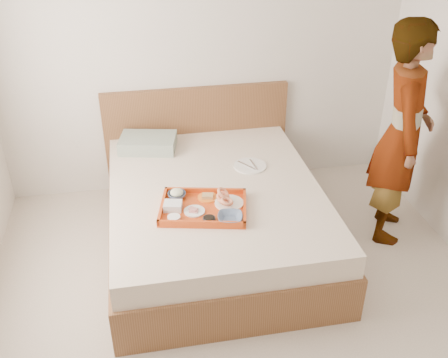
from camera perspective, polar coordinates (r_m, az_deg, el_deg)
ground at (r=3.43m, az=3.21°, el=-17.14°), size 3.50×4.00×0.01m
wall_back at (r=4.44m, az=-2.50°, el=14.53°), size 3.50×0.01×2.60m
bed at (r=3.98m, az=-0.98°, el=-4.11°), size 1.65×2.00×0.53m
headboard at (r=4.70m, az=-3.03°, el=4.68°), size 1.65×0.06×0.95m
pillow at (r=4.39m, az=-8.44°, el=3.99°), size 0.52×0.40×0.11m
tray at (r=3.56m, az=-2.31°, el=-3.15°), size 0.67×0.55×0.05m
prawn_plate at (r=3.60m, az=0.58°, el=-2.69°), size 0.24×0.24×0.01m
navy_bowl_big at (r=3.43m, az=0.68°, el=-4.32°), size 0.20×0.20×0.04m
sauce_dish at (r=3.42m, az=-1.67°, el=-4.54°), size 0.10×0.10×0.03m
meat_plate at (r=3.53m, az=-3.31°, el=-3.59°), size 0.17×0.17×0.01m
bread_plate at (r=3.67m, az=-1.83°, el=-2.06°), size 0.17×0.17×0.01m
salad_bowl at (r=3.68m, az=-5.26°, el=-1.79°), size 0.15×0.15×0.04m
plastic_tub at (r=3.55m, az=-5.70°, el=-3.01°), size 0.14×0.13×0.05m
cheese_round at (r=3.45m, az=-5.59°, el=-4.36°), size 0.10×0.10×0.03m
dinner_plate at (r=4.10m, az=2.91°, el=1.48°), size 0.33×0.33×0.01m
person at (r=4.06m, az=19.18°, el=4.66°), size 0.64×0.75×1.73m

